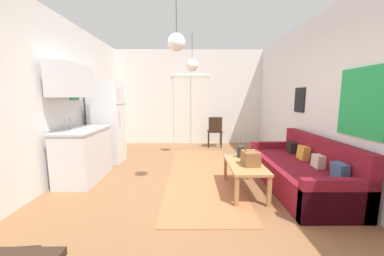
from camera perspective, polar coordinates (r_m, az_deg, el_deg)
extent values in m
cube|color=#8E603D|center=(3.57, -0.99, -16.86)|extent=(5.05, 7.76, 0.10)
cube|color=white|center=(6.87, -0.71, 7.95)|extent=(4.65, 0.10, 2.86)
cube|color=white|center=(6.83, -2.60, 4.56)|extent=(0.52, 0.02, 2.06)
cube|color=white|center=(6.83, 1.92, 4.56)|extent=(0.52, 0.02, 2.06)
cube|color=white|center=(6.83, -0.35, 13.46)|extent=(1.13, 0.03, 0.06)
cube|color=silver|center=(3.93, 34.50, 6.30)|extent=(0.10, 7.36, 2.86)
cube|color=green|center=(3.54, 37.73, 5.28)|extent=(0.02, 0.78, 0.89)
cube|color=black|center=(4.89, 26.22, 6.55)|extent=(0.02, 0.38, 0.48)
cube|color=white|center=(3.98, -36.17, 6.17)|extent=(0.10, 7.36, 2.86)
cube|color=green|center=(4.85, -28.40, 8.83)|extent=(0.02, 0.32, 0.40)
cube|color=#B26B42|center=(4.26, 2.56, -11.82)|extent=(1.22, 3.52, 0.01)
cube|color=maroon|center=(3.98, 25.31, -11.08)|extent=(0.88, 2.14, 0.41)
cube|color=maroon|center=(4.09, 30.16, -7.86)|extent=(0.15, 2.14, 0.82)
cube|color=maroon|center=(3.14, 33.67, -15.61)|extent=(0.88, 0.11, 0.54)
cube|color=maroon|center=(4.85, 20.18, -6.55)|extent=(0.88, 0.11, 0.54)
cube|color=#3D5B7F|center=(3.42, 34.08, -9.37)|extent=(0.14, 0.22, 0.23)
cube|color=beige|center=(3.82, 30.02, -7.50)|extent=(0.12, 0.19, 0.19)
cube|color=gold|center=(4.16, 27.00, -5.81)|extent=(0.15, 0.23, 0.24)
cube|color=black|center=(4.56, 24.52, -4.66)|extent=(0.13, 0.20, 0.21)
cube|color=#B27F4C|center=(3.49, 13.57, -9.16)|extent=(0.51, 1.03, 0.04)
cube|color=#B27F4C|center=(3.09, 11.57, -15.94)|extent=(0.05, 0.05, 0.42)
cube|color=#B27F4C|center=(3.21, 19.44, -15.35)|extent=(0.05, 0.05, 0.42)
cube|color=#B27F4C|center=(3.97, 8.69, -10.34)|extent=(0.05, 0.05, 0.42)
cube|color=#B27F4C|center=(4.06, 14.84, -10.10)|extent=(0.05, 0.05, 0.42)
cylinder|color=#2D2D33|center=(3.78, 12.44, -6.08)|extent=(0.11, 0.11, 0.19)
cylinder|color=#477F42|center=(3.73, 12.53, -3.06)|extent=(0.01, 0.01, 0.22)
cube|color=brown|center=(3.38, 15.00, -7.64)|extent=(0.24, 0.28, 0.21)
torus|color=#512319|center=(3.35, 15.08, -5.57)|extent=(0.17, 0.01, 0.17)
cube|color=white|center=(5.23, -21.19, 1.47)|extent=(0.64, 0.60, 1.80)
cube|color=#4C4C51|center=(5.10, -18.03, 5.92)|extent=(0.01, 0.58, 0.01)
cylinder|color=#B7BABF|center=(4.93, -18.54, 8.34)|extent=(0.02, 0.02, 0.25)
cylinder|color=#B7BABF|center=(4.96, -18.26, 2.10)|extent=(0.02, 0.02, 0.40)
cube|color=silver|center=(4.35, -26.23, -6.33)|extent=(0.57, 1.12, 0.87)
cube|color=#B7BABF|center=(4.27, -26.62, -0.46)|extent=(0.60, 1.15, 0.03)
cube|color=#999BA0|center=(4.31, -26.35, -0.98)|extent=(0.36, 0.40, 0.10)
cylinder|color=#B7BABF|center=(4.39, -29.11, 1.10)|extent=(0.02, 0.02, 0.20)
cube|color=silver|center=(4.29, -28.86, 10.71)|extent=(0.32, 1.01, 0.55)
cylinder|color=black|center=(6.64, 7.36, -2.61)|extent=(0.03, 0.03, 0.45)
cylinder|color=black|center=(6.62, 4.25, -2.60)|extent=(0.03, 0.03, 0.45)
cylinder|color=black|center=(6.31, 7.66, -3.19)|extent=(0.03, 0.03, 0.45)
cylinder|color=black|center=(6.28, 4.39, -3.18)|extent=(0.03, 0.03, 0.45)
cube|color=black|center=(6.42, 5.95, -0.84)|extent=(0.43, 0.42, 0.04)
cube|color=black|center=(6.21, 6.10, 0.90)|extent=(0.38, 0.04, 0.42)
cylinder|color=black|center=(3.39, -4.13, 27.75)|extent=(0.01, 0.01, 0.53)
sphere|color=white|center=(3.28, -4.06, 21.35)|extent=(0.24, 0.24, 0.24)
cylinder|color=black|center=(5.24, 0.01, 20.59)|extent=(0.01, 0.01, 0.55)
sphere|color=white|center=(5.17, 0.01, 16.04)|extent=(0.28, 0.28, 0.28)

